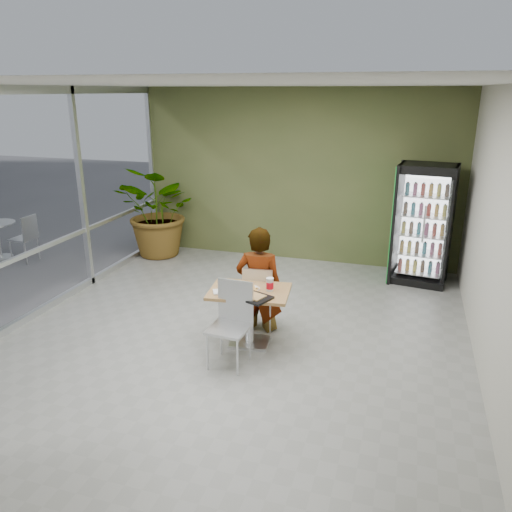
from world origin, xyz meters
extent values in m
plane|color=gray|center=(0.00, 0.00, 0.00)|extent=(7.00, 7.00, 0.00)
cube|color=#A28445|center=(0.24, -0.07, 0.73)|extent=(1.07, 0.81, 0.04)
cylinder|color=silver|center=(0.24, -0.07, 0.36)|extent=(0.10, 0.10, 0.71)
cube|color=silver|center=(0.24, -0.07, 0.02)|extent=(0.54, 0.45, 0.04)
cube|color=silver|center=(0.22, 0.46, 0.43)|extent=(0.44, 0.44, 0.03)
cube|color=silver|center=(0.24, 0.27, 0.67)|extent=(0.40, 0.07, 0.48)
cylinder|color=silver|center=(0.38, 0.65, 0.22)|extent=(0.02, 0.02, 0.43)
cylinder|color=silver|center=(0.03, 0.61, 0.22)|extent=(0.02, 0.02, 0.43)
cylinder|color=silver|center=(0.41, 0.30, 0.22)|extent=(0.02, 0.02, 0.43)
cylinder|color=silver|center=(0.07, 0.27, 0.22)|extent=(0.02, 0.02, 0.43)
cube|color=silver|center=(0.17, -0.65, 0.48)|extent=(0.48, 0.48, 0.03)
cube|color=silver|center=(0.19, -0.43, 0.74)|extent=(0.45, 0.06, 0.53)
cylinder|color=silver|center=(-0.03, -0.82, 0.24)|extent=(0.03, 0.03, 0.48)
cylinder|color=silver|center=(0.35, -0.85, 0.24)|extent=(0.03, 0.03, 0.48)
cylinder|color=silver|center=(-0.01, -0.44, 0.24)|extent=(0.03, 0.03, 0.48)
cylinder|color=silver|center=(0.37, -0.47, 0.24)|extent=(0.03, 0.03, 0.48)
imported|color=black|center=(0.22, 0.41, 0.57)|extent=(0.68, 0.48, 1.74)
cylinder|color=silver|center=(0.24, -0.04, 0.76)|extent=(0.24, 0.24, 0.01)
cylinder|color=silver|center=(0.49, -0.01, 0.83)|extent=(0.09, 0.09, 0.16)
cylinder|color=red|center=(0.49, -0.01, 0.82)|extent=(0.09, 0.09, 0.09)
cylinder|color=silver|center=(0.49, -0.01, 0.91)|extent=(0.10, 0.10, 0.01)
cube|color=silver|center=(-0.09, -0.26, 0.76)|extent=(0.22, 0.22, 0.02)
cube|color=black|center=(0.35, -0.30, 0.76)|extent=(0.52, 0.46, 0.02)
cube|color=black|center=(2.32, 2.93, 1.00)|extent=(0.99, 0.82, 2.01)
cube|color=green|center=(1.86, 2.93, 1.00)|extent=(0.11, 0.68, 1.97)
cube|color=silver|center=(2.32, 2.59, 1.02)|extent=(0.72, 0.11, 1.61)
imported|color=#346026|center=(-2.53, 2.90, 0.90)|extent=(2.02, 1.89, 1.79)
camera|label=1|loc=(2.04, -5.59, 3.13)|focal=35.00mm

